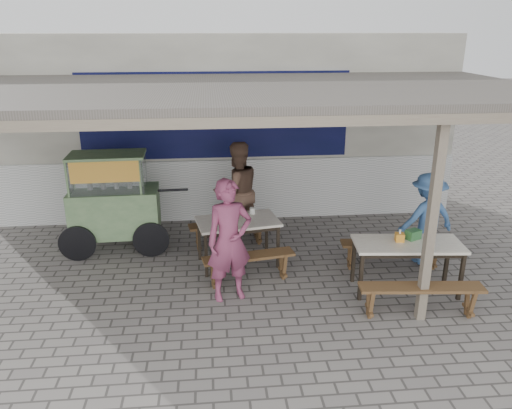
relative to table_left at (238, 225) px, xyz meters
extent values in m
plane|color=slate|center=(-0.08, -0.93, -0.67)|extent=(60.00, 60.00, 0.00)
cube|color=beige|center=(-0.08, 2.67, 1.08)|extent=(9.00, 1.20, 3.50)
cube|color=white|center=(-0.08, 2.04, -0.07)|extent=(9.00, 0.10, 1.20)
cube|color=#10114C|center=(-0.28, 2.05, 1.38)|extent=(5.00, 0.03, 1.60)
cube|color=#544E48|center=(-0.08, 0.07, 2.08)|extent=(9.00, 4.20, 0.12)
cube|color=#7A715C|center=(-0.08, -1.98, 1.98)|extent=(9.00, 0.12, 0.12)
cube|color=#7A715C|center=(2.27, -1.83, 0.68)|extent=(0.11, 0.11, 2.70)
cube|color=white|center=(0.00, 0.00, 0.06)|extent=(1.37, 0.95, 0.04)
cube|color=black|center=(0.00, 0.00, 0.00)|extent=(1.26, 0.83, 0.06)
cube|color=black|center=(-0.51, -0.41, -0.31)|extent=(0.05, 0.05, 0.71)
cube|color=black|center=(0.62, -0.20, -0.31)|extent=(0.05, 0.05, 0.71)
cube|color=black|center=(-0.62, 0.20, -0.31)|extent=(0.05, 0.05, 0.71)
cube|color=black|center=(0.51, 0.41, -0.31)|extent=(0.05, 0.05, 0.71)
cube|color=brown|center=(0.12, -0.66, -0.24)|extent=(1.39, 0.52, 0.04)
cube|color=brown|center=(-0.40, -0.75, -0.46)|extent=(0.10, 0.28, 0.41)
cube|color=brown|center=(0.64, -0.56, -0.46)|extent=(0.10, 0.28, 0.41)
cube|color=brown|center=(-0.12, 0.66, -0.24)|extent=(1.39, 0.52, 0.04)
cube|color=brown|center=(-0.64, 0.56, -0.46)|extent=(0.10, 0.28, 0.41)
cube|color=brown|center=(0.40, 0.75, -0.46)|extent=(0.10, 0.28, 0.41)
cube|color=white|center=(2.33, -1.10, 0.06)|extent=(1.56, 0.79, 0.04)
cube|color=black|center=(2.33, -1.10, 0.00)|extent=(1.45, 0.68, 0.06)
cube|color=black|center=(1.62, -1.31, -0.31)|extent=(0.05, 0.05, 0.71)
cube|color=black|center=(3.00, -1.43, -0.31)|extent=(0.05, 0.05, 0.71)
cube|color=black|center=(1.67, -0.77, -0.31)|extent=(0.05, 0.05, 0.71)
cube|color=black|center=(3.05, -0.90, -0.31)|extent=(0.05, 0.05, 0.71)
cube|color=brown|center=(2.27, -1.80, -0.24)|extent=(1.62, 0.42, 0.04)
cube|color=brown|center=(1.62, -1.74, -0.46)|extent=(0.07, 0.28, 0.41)
cube|color=brown|center=(2.92, -1.86, -0.46)|extent=(0.07, 0.28, 0.41)
cube|color=brown|center=(2.40, -0.41, -0.24)|extent=(1.62, 0.42, 0.04)
cube|color=brown|center=(1.75, -0.35, -0.46)|extent=(0.07, 0.28, 0.41)
cube|color=brown|center=(3.05, -0.46, -0.46)|extent=(0.07, 0.28, 0.41)
cube|color=#749563|center=(-2.02, 0.78, 0.02)|extent=(1.47, 0.80, 0.75)
cube|color=#749563|center=(-2.02, 0.78, -0.37)|extent=(1.41, 0.75, 0.05)
cylinder|color=black|center=(-2.59, 0.35, -0.37)|extent=(0.60, 0.08, 0.60)
cylinder|color=black|center=(-1.41, 0.40, -0.37)|extent=(0.60, 0.08, 0.60)
cube|color=silver|center=(-2.07, 0.78, 0.69)|extent=(1.20, 0.68, 0.59)
cube|color=#749563|center=(-2.07, 0.78, 0.98)|extent=(1.24, 0.73, 0.04)
cube|color=orange|center=(-2.06, 0.44, 0.79)|extent=(1.07, 0.06, 0.34)
cylinder|color=black|center=(-1.16, 0.81, 0.34)|extent=(0.75, 0.07, 0.04)
imported|color=#7E3453|center=(-0.17, -1.06, 0.20)|extent=(0.72, 0.56, 1.73)
imported|color=brown|center=(0.05, 1.02, 0.22)|extent=(1.06, 0.95, 1.78)
imported|color=#3F6AA4|center=(2.98, -0.21, 0.08)|extent=(1.05, 0.71, 1.49)
cube|color=orange|center=(2.23, -1.03, 0.14)|extent=(0.13, 0.13, 0.12)
cube|color=#2D6635|center=(2.45, -0.97, 0.15)|extent=(0.24, 0.21, 0.14)
cylinder|color=silver|center=(0.26, 0.27, 0.13)|extent=(0.09, 0.09, 0.10)
imported|color=silver|center=(-0.12, -0.02, 0.10)|extent=(0.20, 0.20, 0.05)
camera|label=1|loc=(-0.40, -7.28, 2.93)|focal=35.00mm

